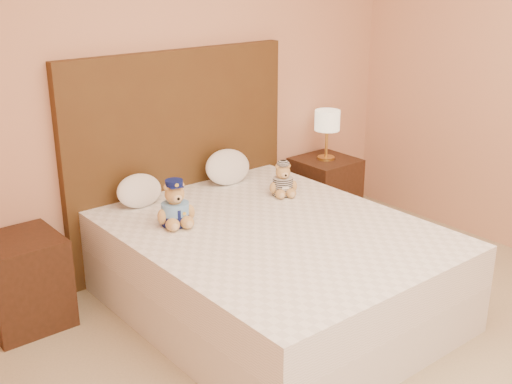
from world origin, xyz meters
The scene contains 10 objects.
room_walls centered at (0.00, 0.46, 1.81)m, with size 4.04×4.52×2.72m.
bed centered at (0.00, 1.20, 0.28)m, with size 1.60×2.00×0.55m.
headboard centered at (0.00, 2.21, 0.75)m, with size 1.75×0.08×1.50m, color #472F15.
nightstand_left centered at (-1.25, 2.00, 0.28)m, with size 0.45×0.45×0.55m, color #391E12.
nightstand_right centered at (1.25, 2.00, 0.28)m, with size 0.45×0.45×0.55m, color #391E12.
lamp centered at (1.25, 2.00, 0.85)m, with size 0.20×0.20×0.40m.
teddy_police centered at (-0.43, 1.60, 0.69)m, with size 0.24×0.23×0.28m, color #C0844A, non-canonical shape.
teddy_prisoner centered at (0.42, 1.59, 0.66)m, with size 0.20×0.19×0.23m, color #C0844A, non-canonical shape.
pillow_left centered at (-0.43, 2.03, 0.66)m, with size 0.32×0.21×0.22m, color white.
pillow_right centered at (0.28, 2.03, 0.68)m, with size 0.37×0.24×0.26m, color white.
Camera 1 is at (-2.32, -1.48, 2.06)m, focal length 45.00 mm.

